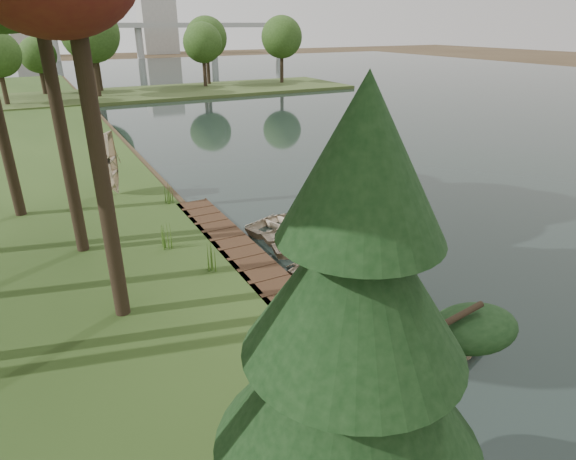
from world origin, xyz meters
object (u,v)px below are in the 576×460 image
rowboat_2 (382,302)px  stored_rowboat (116,188)px  pine_tree (354,321)px  rowboat_0 (437,345)px  rowboat_1 (403,323)px  boardwalk (257,270)px

rowboat_2 → stored_rowboat: (-5.54, 15.25, 0.19)m
stored_rowboat → pine_tree: size_ratio=0.41×
rowboat_0 → stored_rowboat: size_ratio=0.96×
rowboat_0 → rowboat_1: 1.31m
rowboat_2 → pine_tree: size_ratio=0.49×
rowboat_2 → pine_tree: bearing=127.3°
rowboat_0 → pine_tree: size_ratio=0.40×
boardwalk → rowboat_0: (2.45, -6.74, 0.23)m
stored_rowboat → pine_tree: pine_tree is taller
rowboat_1 → stored_rowboat: (-5.45, 16.38, 0.27)m
rowboat_1 → pine_tree: bearing=118.4°
stored_rowboat → pine_tree: bearing=-158.7°
rowboat_0 → rowboat_2: 2.44m
stored_rowboat → rowboat_0: bearing=-141.0°
rowboat_1 → stored_rowboat: size_ratio=0.93×
rowboat_0 → rowboat_2: size_ratio=0.82×
rowboat_0 → rowboat_2: (-0.04, 2.43, 0.07)m
boardwalk → rowboat_0: 7.17m
rowboat_2 → pine_tree: (-5.62, -6.06, 4.67)m
rowboat_2 → pine_tree: pine_tree is taller
boardwalk → stored_rowboat: (-3.13, 10.94, 0.49)m
pine_tree → rowboat_1: bearing=41.7°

